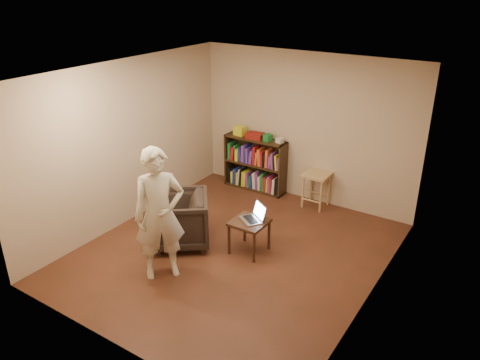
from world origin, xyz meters
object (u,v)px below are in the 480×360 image
Objects in this scene: armchair at (179,220)px; side_table at (249,226)px; stool at (317,180)px; bookshelf at (255,167)px; person at (159,215)px; laptop at (254,216)px.

side_table is (1.00, 0.37, 0.02)m from armchair.
armchair reaches higher than side_table.
side_table is at bearing -95.87° from stool.
armchair is (0.07, -2.30, -0.05)m from bookshelf.
person is (0.33, -0.75, 0.51)m from armchair.
bookshelf is at bearing 143.59° from armchair.
laptop is 0.24× the size of person.
armchair is (-1.19, -2.24, -0.10)m from stool.
armchair is at bearing -159.81° from side_table.
bookshelf is 2.41× the size of side_table.
stool is 1.24× the size of side_table.
laptop is at bearing 74.78° from armchair.
bookshelf reaches higher than side_table.
bookshelf is 0.66× the size of person.
person is at bearing -14.20° from armchair.
laptop is at bearing -59.15° from bookshelf.
armchair is 0.96m from person.
side_table is 1.14× the size of laptop.
bookshelf reaches higher than armchair.
armchair is at bearing 63.25° from person.
armchair reaches higher than laptop.
side_table is 1.39m from person.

